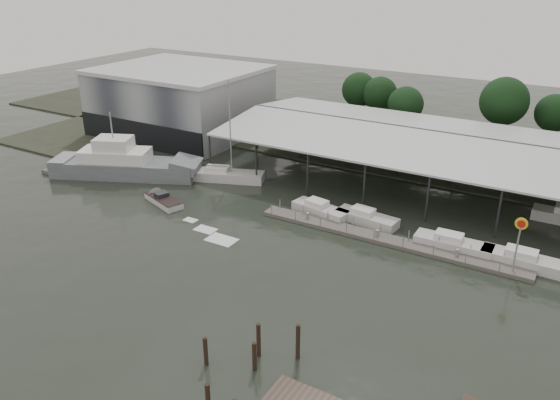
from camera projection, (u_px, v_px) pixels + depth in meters
The scene contains 17 objects.
ground at pixel (207, 246), 54.17m from camera, with size 200.00×200.00×0.00m, color #242A22.
land_strip_far at pixel (368, 138), 87.25m from camera, with size 140.00×30.00×0.30m.
land_strip_west at pixel (131, 121), 96.44m from camera, with size 20.00×40.00×0.30m.
storage_warehouse at pixel (181, 100), 88.72m from camera, with size 24.50×20.50×10.50m.
covered_boat_shed at pixel (459, 140), 65.87m from camera, with size 58.24×24.00×6.96m.
trawler_dock at pixel (101, 155), 79.10m from camera, with size 3.00×18.00×0.50m.
floating_dock at pixel (386, 240), 54.99m from camera, with size 28.00×2.00×1.40m.
shell_fuel_sign at pixel (519, 235), 47.89m from camera, with size 1.10×0.18×5.55m.
grey_trawler at pixel (125, 164), 71.38m from camera, with size 19.73×12.27×8.84m.
white_sailboat at pixel (227, 176), 70.24m from camera, with size 9.45×5.67×13.10m.
speedboat_underway at pixel (162, 199), 63.95m from camera, with size 16.87×7.35×2.00m.
moored_cruiser_0 at pixel (320, 210), 60.70m from camera, with size 6.90×3.28×1.70m.
moored_cruiser_1 at pixel (366, 218), 58.75m from camera, with size 7.02×2.89×1.70m.
moored_cruiser_2 at pixel (453, 244), 53.33m from camera, with size 7.48×2.32×1.70m.
moored_cruiser_3 at pixel (525, 261), 50.34m from camera, with size 7.97×2.34×1.70m.
mooring_pilings at pixel (246, 371), 36.13m from camera, with size 5.95×8.60×3.68m.
horizon_tree_line at pixel (529, 113), 79.04m from camera, with size 67.29×11.47×10.61m.
Camera 1 is at (30.59, -37.43, 25.92)m, focal length 35.00 mm.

